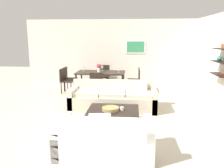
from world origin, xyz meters
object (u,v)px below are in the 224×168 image
at_px(candle_jar, 122,109).
at_px(dining_chair_left_far, 68,77).
at_px(decorative_bowl, 111,109).
at_px(sofa_beige, 113,99).
at_px(dining_chair_left_near, 65,79).
at_px(wine_glass_right_near, 118,69).
at_px(loveseat_white, 104,138).
at_px(wine_glass_foot, 99,71).
at_px(dining_chair_right_near, 136,80).
at_px(apple_on_coffee_table, 104,108).
at_px(dining_chair_right_far, 136,78).
at_px(coffee_table, 113,118).
at_px(dining_chair_foot, 97,83).
at_px(dining_chair_head, 104,75).
at_px(wine_glass_left_far, 84,68).
at_px(wine_glass_head, 102,67).
at_px(dining_table, 101,74).
at_px(centerpiece_vase, 99,67).

distance_m(candle_jar, dining_chair_left_far, 4.14).
bearing_deg(decorative_bowl, sofa_beige, 92.02).
height_order(dining_chair_left_near, wine_glass_right_near, wine_glass_right_near).
height_order(loveseat_white, wine_glass_foot, wine_glass_foot).
height_order(dining_chair_right_near, wine_glass_foot, wine_glass_foot).
xyz_separation_m(loveseat_white, apple_on_coffee_table, (-0.16, 1.29, 0.13)).
bearing_deg(wine_glass_right_near, sofa_beige, -90.69).
distance_m(loveseat_white, wine_glass_right_near, 4.47).
relative_size(candle_jar, wine_glass_foot, 0.52).
bearing_deg(dining_chair_right_far, dining_chair_left_near, -170.14).
bearing_deg(wine_glass_foot, dining_chair_right_near, 9.41).
bearing_deg(coffee_table, apple_on_coffee_table, -179.74).
distance_m(candle_jar, dining_chair_foot, 2.55).
relative_size(coffee_table, wine_glass_foot, 7.28).
height_order(sofa_beige, dining_chair_right_near, dining_chair_right_near).
relative_size(dining_chair_head, dining_chair_foot, 1.00).
xyz_separation_m(dining_chair_left_far, dining_chair_right_near, (2.57, -0.45, 0.00)).
distance_m(wine_glass_left_far, wine_glass_head, 0.73).
height_order(loveseat_white, wine_glass_head, wine_glass_head).
relative_size(dining_chair_left_far, wine_glass_right_near, 5.34).
distance_m(dining_chair_right_near, dining_chair_foot, 1.45).
xyz_separation_m(loveseat_white, dining_chair_left_far, (-1.98, 4.78, 0.21)).
height_order(loveseat_white, dining_chair_right_far, dining_chair_right_far).
bearing_deg(apple_on_coffee_table, wine_glass_foot, 100.76).
bearing_deg(decorative_bowl, dining_table, 101.71).
distance_m(dining_chair_foot, wine_glass_head, 1.39).
xyz_separation_m(coffee_table, dining_chair_left_near, (-2.02, 3.04, 0.31)).
height_order(loveseat_white, candle_jar, loveseat_white).
distance_m(dining_chair_left_near, wine_glass_left_far, 0.80).
bearing_deg(dining_chair_right_far, wine_glass_left_far, -177.04).
bearing_deg(wine_glass_left_far, apple_on_coffee_table, -70.55).
xyz_separation_m(dining_chair_head, dining_chair_right_near, (1.28, -1.13, 0.00)).
bearing_deg(dining_chair_right_near, coffee_table, -100.18).
bearing_deg(sofa_beige, dining_chair_left_near, 137.35).
bearing_deg(dining_chair_head, wine_glass_right_near, -57.29).
bearing_deg(loveseat_white, dining_chair_foot, 100.84).
xyz_separation_m(dining_table, dining_chair_left_near, (-1.28, -0.22, -0.18)).
bearing_deg(loveseat_white, dining_chair_right_far, 83.02).
bearing_deg(wine_glass_foot, dining_chair_left_near, 170.59).
bearing_deg(wine_glass_foot, dining_table, 90.00).
bearing_deg(dining_table, decorative_bowl, -78.29).
distance_m(sofa_beige, wine_glass_head, 2.58).
relative_size(candle_jar, wine_glass_left_far, 0.50).
bearing_deg(wine_glass_left_far, centerpiece_vase, -13.56).
bearing_deg(dining_chair_head, dining_chair_right_far, -27.89).
xyz_separation_m(dining_chair_left_near, wine_glass_foot, (1.28, -0.21, 0.35)).
distance_m(coffee_table, centerpiece_vase, 3.42).
distance_m(dining_chair_right_near, wine_glass_right_near, 0.73).
bearing_deg(dining_table, wine_glass_head, 90.00).
bearing_deg(dining_chair_right_far, dining_chair_head, 152.11).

